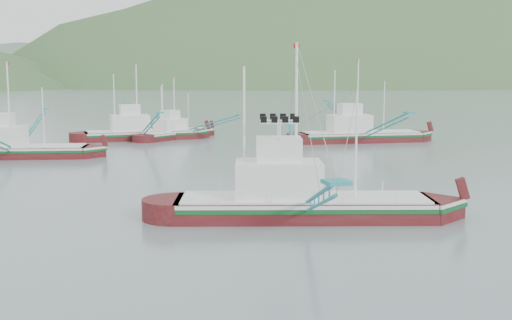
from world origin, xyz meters
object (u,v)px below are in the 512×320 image
object	(u,v)px
bg_boat_left	(14,140)
bg_boat_right	(359,129)
bg_boat_extra	(139,129)
bg_boat_far	(176,124)
main_boat	(302,183)

from	to	relation	value
bg_boat_left	bg_boat_right	size ratio (longest dim) A/B	0.93
bg_boat_right	bg_boat_extra	bearing A→B (deg)	163.04
bg_boat_left	bg_boat_far	world-z (taller)	bg_boat_left
bg_boat_right	bg_boat_far	world-z (taller)	bg_boat_right
main_boat	bg_boat_extra	size ratio (longest dim) A/B	1.04
main_boat	bg_boat_far	xyz separation A→B (m)	(1.26, 50.21, -0.33)
bg_boat_far	bg_boat_extra	bearing A→B (deg)	149.92
main_boat	bg_boat_far	size ratio (longest dim) A/B	1.43
bg_boat_left	bg_boat_extra	distance (m)	20.62
main_boat	bg_boat_right	world-z (taller)	main_boat
bg_boat_right	bg_boat_far	size ratio (longest dim) A/B	1.45
bg_boat_far	bg_boat_right	bearing A→B (deg)	-65.08
bg_boat_far	bg_boat_extra	xyz separation A→B (m)	(-5.02, -0.59, -0.41)
bg_boat_extra	bg_boat_far	bearing A→B (deg)	4.65
bg_boat_left	bg_boat_far	size ratio (longest dim) A/B	1.35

